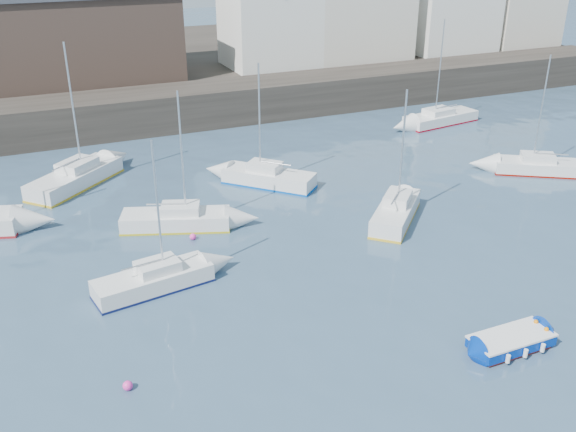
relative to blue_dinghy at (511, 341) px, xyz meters
name	(u,v)px	position (x,y,z in m)	size (l,w,h in m)	color
water	(418,377)	(-4.32, -0.01, -0.36)	(220.00, 220.00, 0.00)	#2D4760
quay_wall	(175,108)	(-4.32, 34.99, 1.14)	(90.00, 5.00, 3.00)	#28231E
land_strip	(132,67)	(-4.32, 52.99, 1.04)	(90.00, 32.00, 2.80)	#28231E
bldg_east_b	(448,0)	(26.68, 41.49, 7.51)	(11.88, 11.88, 9.95)	white
bldg_east_d	(269,16)	(6.68, 41.49, 7.00)	(11.14, 11.14, 8.95)	white
warehouse	(78,34)	(-10.32, 42.99, 6.26)	(16.40, 10.40, 7.60)	#3D2D26
blue_dinghy	(511,341)	(0.00, 0.00, 0.00)	(3.39, 1.80, 0.65)	maroon
sailboat_a	(154,280)	(-11.83, 10.09, 0.14)	(5.63, 2.59, 7.05)	silver
sailboat_b	(176,219)	(-9.22, 16.05, 0.14)	(6.20, 3.80, 7.60)	silver
sailboat_c	(396,211)	(2.27, 11.98, 0.20)	(5.16, 5.24, 7.34)	silver
sailboat_d	(541,166)	(15.23, 14.55, 0.11)	(6.21, 4.91, 7.79)	silver
sailboat_f	(268,177)	(-2.27, 19.79, 0.18)	(5.46, 5.59, 7.70)	silver
sailboat_g	(440,118)	(15.93, 26.75, 0.12)	(6.92, 3.11, 8.45)	silver
sailboat_h	(76,177)	(-13.51, 24.60, 0.22)	(6.57, 6.30, 8.88)	silver
buoy_near	(128,389)	(-14.28, 3.60, -0.36)	(0.37, 0.37, 0.37)	#FE35A8
buoy_mid	(404,231)	(1.97, 10.64, -0.36)	(0.35, 0.35, 0.35)	#FE35A8
buoy_far	(193,239)	(-8.82, 14.27, -0.36)	(0.35, 0.35, 0.35)	#FE35A8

